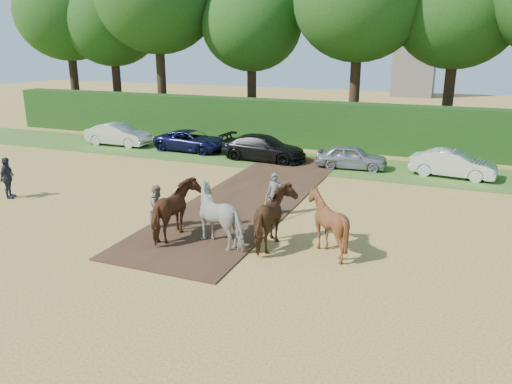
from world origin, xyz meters
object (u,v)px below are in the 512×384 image
Objects in this scene: spectator_near at (158,207)px; parked_cars at (307,151)px; plough_team at (250,216)px; spectator_far at (7,178)px.

parked_cars is (2.17, 12.20, -0.15)m from spectator_near.
spectator_near is 12.39m from parked_cars.
spectator_far is at bearing 175.88° from plough_team.
plough_team is at bearing -82.71° from parked_cars.
spectator_near is at bearing 178.21° from plough_team.
spectator_far reaches higher than parked_cars.
parked_cars is (10.44, 11.45, -0.23)m from spectator_far.
spectator_far is at bearing -132.36° from parked_cars.
plough_team is 12.42m from parked_cars.
spectator_far is 15.50m from parked_cars.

